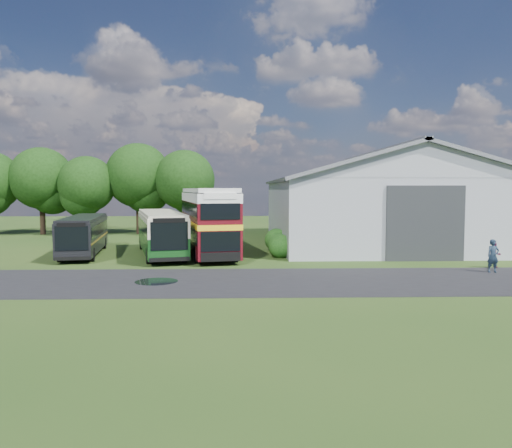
{
  "coord_description": "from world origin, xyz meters",
  "views": [
    {
      "loc": [
        2.85,
        -28.46,
        4.75
      ],
      "look_at": [
        3.96,
        8.0,
        2.2
      ],
      "focal_mm": 35.0,
      "sensor_mm": 36.0,
      "label": 1
    }
  ],
  "objects_px": {
    "storage_shed": "(376,196)",
    "bus_maroon_double": "(208,222)",
    "bus_dark_single": "(84,234)",
    "visitor_a": "(493,256)",
    "bus_green_single": "(161,232)",
    "visitor_b": "(495,255)"
  },
  "relations": [
    {
      "from": "bus_green_single",
      "to": "bus_dark_single",
      "type": "xyz_separation_m",
      "value": [
        -5.63,
        0.43,
        -0.19
      ]
    },
    {
      "from": "storage_shed",
      "to": "visitor_a",
      "type": "xyz_separation_m",
      "value": [
        2.2,
        -16.72,
        -3.22
      ]
    },
    {
      "from": "bus_green_single",
      "to": "bus_maroon_double",
      "type": "bearing_deg",
      "value": -15.34
    },
    {
      "from": "bus_maroon_double",
      "to": "bus_dark_single",
      "type": "relative_size",
      "value": 1.12
    },
    {
      "from": "visitor_a",
      "to": "bus_maroon_double",
      "type": "bearing_deg",
      "value": 151.22
    },
    {
      "from": "storage_shed",
      "to": "bus_maroon_double",
      "type": "xyz_separation_m",
      "value": [
        -14.5,
        -8.61,
        -1.76
      ]
    },
    {
      "from": "bus_dark_single",
      "to": "visitor_a",
      "type": "xyz_separation_m",
      "value": [
        25.74,
        -8.61,
        -0.53
      ]
    },
    {
      "from": "bus_green_single",
      "to": "storage_shed",
      "type": "bearing_deg",
      "value": 11.27
    },
    {
      "from": "storage_shed",
      "to": "bus_dark_single",
      "type": "bearing_deg",
      "value": -161.0
    },
    {
      "from": "bus_green_single",
      "to": "bus_maroon_double",
      "type": "xyz_separation_m",
      "value": [
        3.42,
        -0.07,
        0.73
      ]
    },
    {
      "from": "bus_green_single",
      "to": "visitor_b",
      "type": "distance_m",
      "value": 22.06
    },
    {
      "from": "bus_dark_single",
      "to": "visitor_b",
      "type": "distance_m",
      "value": 27.58
    },
    {
      "from": "visitor_a",
      "to": "bus_dark_single",
      "type": "bearing_deg",
      "value": 158.65
    },
    {
      "from": "bus_maroon_double",
      "to": "visitor_a",
      "type": "bearing_deg",
      "value": -37.34
    },
    {
      "from": "bus_green_single",
      "to": "bus_dark_single",
      "type": "relative_size",
      "value": 1.13
    },
    {
      "from": "bus_green_single",
      "to": "visitor_b",
      "type": "height_order",
      "value": "bus_green_single"
    },
    {
      "from": "bus_dark_single",
      "to": "visitor_a",
      "type": "height_order",
      "value": "bus_dark_single"
    },
    {
      "from": "bus_dark_single",
      "to": "visitor_b",
      "type": "height_order",
      "value": "bus_dark_single"
    },
    {
      "from": "storage_shed",
      "to": "bus_green_single",
      "type": "distance_m",
      "value": 20.0
    },
    {
      "from": "visitor_a",
      "to": "visitor_b",
      "type": "bearing_deg",
      "value": 57.34
    },
    {
      "from": "storage_shed",
      "to": "bus_green_single",
      "type": "xyz_separation_m",
      "value": [
        -17.92,
        -8.54,
        -2.5
      ]
    },
    {
      "from": "visitor_b",
      "to": "bus_green_single",
      "type": "bearing_deg",
      "value": 165.66
    }
  ]
}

